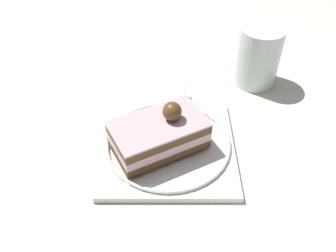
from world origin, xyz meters
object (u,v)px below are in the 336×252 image
Objects in this scene: drink_glass_near at (258,59)px; cake_slice at (160,133)px; fork at (186,110)px; dessert_plate at (168,145)px.

cake_slice is at bearing -52.81° from drink_glass_near.
fork is 1.08× the size of drink_glass_near.
dessert_plate is 1.53× the size of cake_slice.
cake_slice is at bearing -64.65° from dessert_plate.
drink_glass_near is at bearing 119.42° from fork.
drink_glass_near reaches higher than cake_slice.
dessert_plate is at bearing -32.82° from fork.
dessert_plate is at bearing 115.35° from cake_slice.
cake_slice reaches higher than dessert_plate.
cake_slice is at bearing -37.53° from fork.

